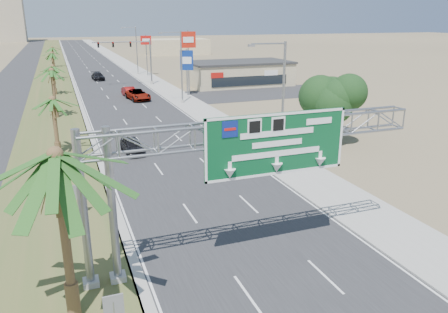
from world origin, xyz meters
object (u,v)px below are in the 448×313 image
Objects in this scene: sign_gantry at (243,144)px; store_building at (239,74)px; car_far at (98,76)px; pole_sign_blue at (187,62)px; signal_mast at (139,58)px; pole_sign_red_far at (146,43)px; palm_near at (55,156)px; car_left_lane at (132,146)px; car_right_lane at (138,95)px; pole_sign_red_near at (188,44)px; car_mid_lane at (130,92)px.

sign_gantry reaches higher than store_building.
car_far is 0.71× the size of pole_sign_blue.
signal_mast is 13.78m from pole_sign_red_far.
pole_sign_red_far reaches higher than pole_sign_blue.
palm_near is 1.65× the size of car_far.
signal_mast is at bearing -60.03° from car_far.
pole_sign_red_far reaches higher than signal_mast.
store_building reaches higher than car_far.
car_left_lane is 31.32m from pole_sign_blue.
sign_gantry is 2.33× the size of pole_sign_blue.
car_far is at bearing 83.95° from car_left_lane.
sign_gantry is at bearing -88.08° from car_left_lane.
car_right_lane is 9.26m from pole_sign_blue.
pole_sign_blue reaches higher than car_far.
palm_near reaches higher than car_far.
palm_near reaches higher than pole_sign_blue.
car_right_lane is 11.01m from pole_sign_red_near.
pole_sign_blue is at bearing 60.58° from car_left_lane.
store_building is 1.81× the size of pole_sign_red_near.
pole_sign_red_near reaches higher than store_building.
pole_sign_red_near reaches higher than car_right_lane.
palm_near reaches higher than sign_gantry.
car_left_lane is (-8.38, -41.81, -4.15)m from signal_mast.
pole_sign_red_far reaches higher than store_building.
car_far is at bearing 124.06° from signal_mast.
car_left_lane is (-25.21, -35.84, -1.30)m from store_building.
palm_near is at bearing -166.68° from sign_gantry.
palm_near is at bearing -118.28° from store_building.
sign_gantry is at bearing -102.93° from pole_sign_blue.
car_right_lane is at bearing -170.62° from pole_sign_blue.
signal_mast reaches higher than store_building.
car_left_lane is at bearing -108.42° from car_right_lane.
car_mid_lane is at bearing 77.36° from car_left_lane.
pole_sign_red_far is (-1.02, 26.91, 1.44)m from pole_sign_blue.
palm_near is at bearing -100.05° from car_far.
store_building is (16.83, -5.97, -2.85)m from signal_mast.
palm_near is 53.78m from car_mid_lane.
sign_gantry is 49.52m from pole_sign_blue.
pole_sign_red_far is at bearing 73.73° from signal_mast.
signal_mast is 2.50× the size of car_left_lane.
palm_near reaches higher than store_building.
signal_mast is 12.60m from car_far.
pole_sign_blue is (8.71, -2.20, 4.49)m from car_mid_lane.
pole_sign_red_far is (-1.31, 26.92, -1.23)m from pole_sign_red_near.
car_far is (-2.80, 21.46, 0.00)m from car_mid_lane.
car_far is (-23.49, 15.84, -1.26)m from store_building.
pole_sign_red_far is at bearing 73.32° from car_left_lane.
pole_sign_red_near is at bearing -146.17° from store_building.
car_mid_lane is 0.45× the size of pole_sign_red_near.
signal_mast is at bearing 109.36° from pole_sign_blue.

